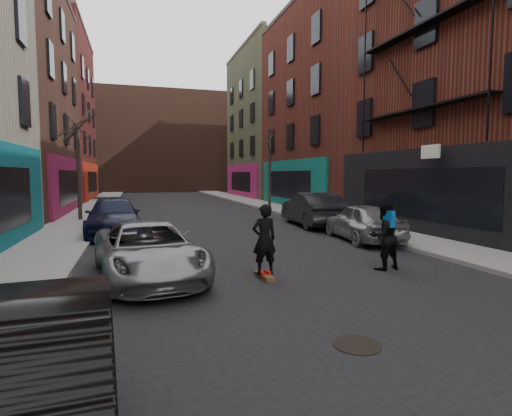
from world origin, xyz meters
TOP-DOWN VIEW (x-y plane):
  - ground at (0.00, 0.00)m, footprint 160.00×160.00m
  - sidewalk_left at (-6.25, 30.00)m, footprint 2.50×84.00m
  - sidewalk_right at (6.25, 30.00)m, footprint 2.50×84.00m
  - buildings_right at (13.50, 16.00)m, footprint 12.00×56.00m
  - building_far at (0.00, 56.00)m, footprint 40.00×10.00m
  - tree_left_far at (-6.20, 18.00)m, footprint 2.00×2.00m
  - tree_right_far at (6.20, 24.00)m, footprint 2.00×2.00m
  - parked_left_far at (-3.20, 5.39)m, footprint 2.80×5.03m
  - parked_left_end at (-4.33, 12.85)m, footprint 2.26×5.15m
  - parked_right_far at (4.60, 8.60)m, footprint 2.14×4.34m
  - parked_right_end at (4.60, 13.03)m, footprint 2.09×5.01m
  - skateboard at (-0.56, 4.57)m, footprint 0.30×0.82m
  - skateboarder at (-0.56, 4.57)m, footprint 0.65×0.46m
  - pedestrian at (2.67, 4.51)m, footprint 0.92×0.76m
  - manhole at (-0.43, 0.63)m, footprint 0.83×0.83m

SIDE VIEW (x-z plane):
  - ground at x=0.00m, z-range 0.00..0.00m
  - manhole at x=-0.43m, z-range 0.00..0.01m
  - skateboard at x=-0.56m, z-range 0.00..0.10m
  - sidewalk_left at x=-6.25m, z-range 0.00..0.13m
  - sidewalk_right at x=6.25m, z-range 0.00..0.13m
  - parked_left_far at x=-3.20m, z-range 0.00..1.33m
  - parked_right_far at x=4.60m, z-range 0.00..1.42m
  - parked_left_end at x=-4.33m, z-range 0.00..1.47m
  - parked_right_end at x=4.60m, z-range 0.00..1.61m
  - pedestrian at x=2.67m, z-range 0.01..1.76m
  - skateboarder at x=-0.56m, z-range 0.10..1.77m
  - tree_left_far at x=-6.20m, z-range 0.13..6.63m
  - tree_right_far at x=6.20m, z-range 0.13..6.93m
  - building_far at x=0.00m, z-range 0.00..14.00m
  - buildings_right at x=13.50m, z-range 0.00..16.00m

